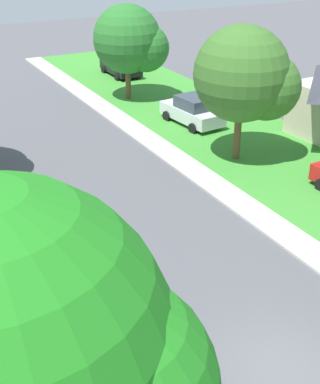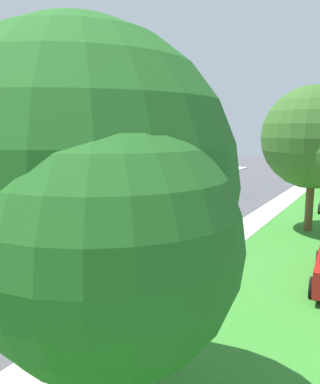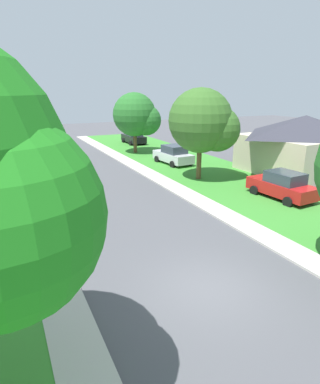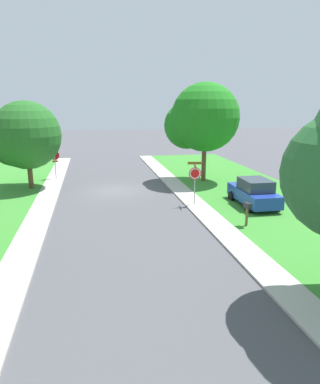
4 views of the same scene
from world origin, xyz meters
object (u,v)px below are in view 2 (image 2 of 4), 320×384
Objects in this scene: car_maroon_behind_trees at (129,172)px; tree_corner_large at (319,141)px; tree_across_left at (118,129)px; tree_across_right at (86,196)px; mailbox at (45,197)px.

car_maroon_behind_trees is 20.28m from tree_corner_large.
tree_across_right is at bearing -55.27° from tree_across_left.
mailbox is (3.49, -13.38, 0.14)m from car_maroon_behind_trees.
tree_across_left is 8.66m from mailbox.
car_maroon_behind_trees is 0.66× the size of tree_corner_large.
car_maroon_behind_trees is 7.39m from tree_across_left.
tree_across_right is 14.34m from tree_corner_large.
tree_across_left is at bearing -62.17° from car_maroon_behind_trees.
mailbox is at bearing -75.36° from car_maroon_behind_trees.
tree_corner_large is 5.15× the size of mailbox.
tree_across_right is (16.00, -24.41, 2.96)m from car_maroon_behind_trees.
car_maroon_behind_trees is 0.69× the size of tree_across_right.
mailbox is at bearing -166.68° from tree_corner_large.
tree_corner_large reaches higher than car_maroon_behind_trees.
tree_across_left reaches higher than tree_corner_large.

